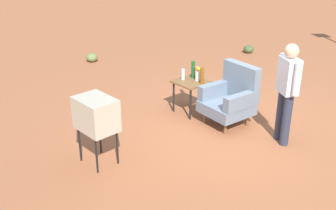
{
  "coord_description": "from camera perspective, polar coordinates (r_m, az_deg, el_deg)",
  "views": [
    {
      "loc": [
        4.0,
        -5.03,
        3.25
      ],
      "look_at": [
        -0.43,
        -1.16,
        0.65
      ],
      "focal_mm": 43.64,
      "sensor_mm": 36.0,
      "label": 1
    }
  ],
  "objects": [
    {
      "name": "shrub_near",
      "position": [
        10.78,
        -10.57,
        6.55
      ],
      "size": [
        0.3,
        0.3,
        0.23
      ],
      "primitive_type": "ellipsoid",
      "color": "olive",
      "rests_on": "ground"
    },
    {
      "name": "flower_vase",
      "position": [
        7.51,
        4.16,
        4.52
      ],
      "size": [
        0.15,
        0.1,
        0.27
      ],
      "color": "silver",
      "rests_on": "side_table"
    },
    {
      "name": "side_table",
      "position": [
        7.54,
        3.21,
        2.69
      ],
      "size": [
        0.56,
        0.56,
        0.62
      ],
      "color": "black",
      "rests_on": "ground"
    },
    {
      "name": "bottle_wine_green",
      "position": [
        7.64,
        3.54,
        4.97
      ],
      "size": [
        0.07,
        0.07,
        0.32
      ],
      "primitive_type": "cylinder",
      "color": "#1E5623",
      "rests_on": "side_table"
    },
    {
      "name": "armchair",
      "position": [
        7.21,
        8.82,
        1.13
      ],
      "size": [
        0.84,
        0.84,
        1.06
      ],
      "color": "brown",
      "rests_on": "ground"
    },
    {
      "name": "bottle_tall_amber",
      "position": [
        7.37,
        4.78,
        4.12
      ],
      "size": [
        0.07,
        0.07,
        0.3
      ],
      "primitive_type": "cylinder",
      "color": "brown",
      "rests_on": "side_table"
    },
    {
      "name": "bottle_short_clear",
      "position": [
        7.56,
        2.1,
        4.31
      ],
      "size": [
        0.06,
        0.06,
        0.2
      ],
      "primitive_type": "cylinder",
      "color": "silver",
      "rests_on": "side_table"
    },
    {
      "name": "tv_on_stand",
      "position": [
        5.88,
        -10.0,
        -1.32
      ],
      "size": [
        0.61,
        0.47,
        1.03
      ],
      "color": "black",
      "rests_on": "ground"
    },
    {
      "name": "shrub_far",
      "position": [
        11.58,
        11.19,
        7.66
      ],
      "size": [
        0.28,
        0.28,
        0.21
      ],
      "primitive_type": "ellipsoid",
      "color": "#475B33",
      "rests_on": "ground"
    },
    {
      "name": "ground_plane",
      "position": [
        7.2,
        9.25,
        -3.3
      ],
      "size": [
        60.0,
        60.0,
        0.0
      ],
      "primitive_type": "plane",
      "color": "#A05B38"
    },
    {
      "name": "person_standing",
      "position": [
        6.58,
        16.3,
        2.29
      ],
      "size": [
        0.51,
        0.37,
        1.64
      ],
      "color": "#2D3347",
      "rests_on": "ground"
    }
  ]
}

